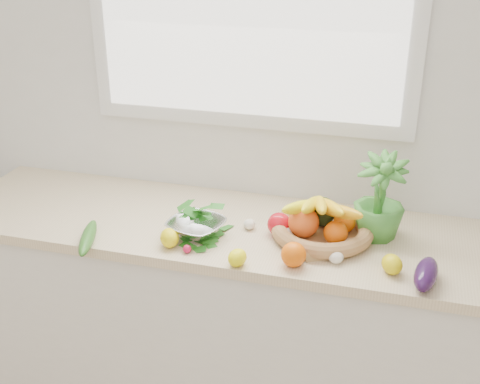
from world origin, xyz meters
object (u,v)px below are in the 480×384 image
(eggplant, at_px, (426,274))
(fruit_basket, at_px, (322,224))
(cucumber, at_px, (88,238))
(colander_with_spinach, at_px, (196,223))
(potted_herb, at_px, (380,198))
(apple, at_px, (279,224))

(eggplant, height_order, fruit_basket, fruit_basket)
(cucumber, relative_size, colander_with_spinach, 1.04)
(colander_with_spinach, bearing_deg, cucumber, -156.49)
(potted_herb, bearing_deg, colander_with_spinach, -164.37)
(apple, relative_size, potted_herb, 0.27)
(apple, bearing_deg, potted_herb, 13.96)
(apple, xyz_separation_m, potted_herb, (0.35, 0.09, 0.11))
(colander_with_spinach, bearing_deg, potted_herb, 15.63)
(eggplant, distance_m, fruit_basket, 0.43)
(potted_herb, bearing_deg, fruit_basket, -162.10)
(cucumber, bearing_deg, fruit_basket, 18.71)
(apple, distance_m, colander_with_spinach, 0.30)
(eggplant, xyz_separation_m, cucumber, (-1.17, -0.05, -0.01))
(eggplant, relative_size, potted_herb, 0.58)
(apple, xyz_separation_m, fruit_basket, (0.15, 0.02, 0.01))
(cucumber, bearing_deg, apple, 20.91)
(eggplant, bearing_deg, colander_with_spinach, 172.64)
(cucumber, distance_m, colander_with_spinach, 0.39)
(apple, xyz_separation_m, colander_with_spinach, (-0.29, -0.09, 0.01))
(fruit_basket, bearing_deg, cucumber, -161.29)
(eggplant, height_order, colander_with_spinach, colander_with_spinach)
(potted_herb, height_order, colander_with_spinach, potted_herb)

